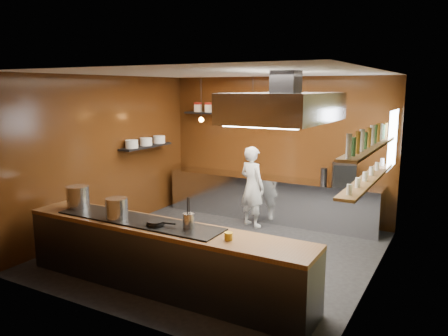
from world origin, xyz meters
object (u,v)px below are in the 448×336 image
Objects in this scene: extractor_hood at (285,107)px; espresso_machine at (344,175)px; stockpot_large at (78,197)px; chef at (252,187)px; stockpot_small at (117,208)px.

extractor_hood reaches higher than espresso_machine.
extractor_hood reaches higher than stockpot_large.
espresso_machine is 1.80m from chef.
extractor_hood is 1.23× the size of chef.
chef is at bearing -177.50° from espresso_machine.
stockpot_large is at bearing 171.26° from stockpot_small.
espresso_machine is (3.16, 3.74, 0.01)m from stockpot_large.
chef is at bearing 64.17° from stockpot_large.
espresso_machine is at bearing 49.74° from stockpot_large.
chef is (1.50, 3.11, -0.29)m from stockpot_large.
espresso_machine is at bearing 84.82° from extractor_hood.
stockpot_small is at bearing 99.70° from chef.
extractor_hood is 2.95m from espresso_machine.
chef is (0.58, 3.25, -0.27)m from stockpot_small.
stockpot_large is at bearing 84.02° from chef.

